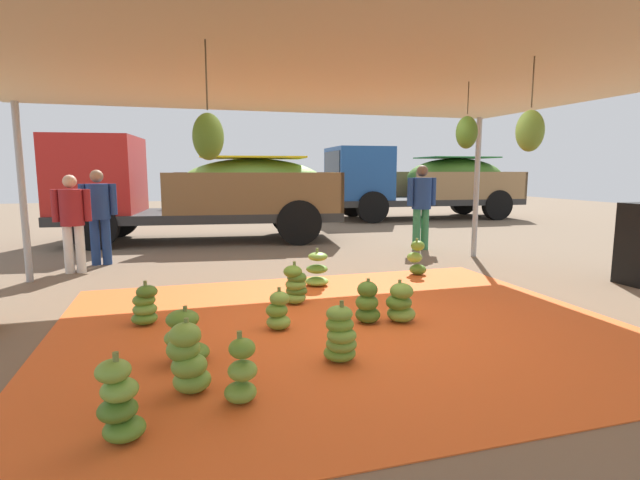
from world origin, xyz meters
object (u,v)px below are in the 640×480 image
cargo_truck_main (194,188)px  worker_2 (421,201)px  banana_bunch_6 (119,403)px  banana_bunch_7 (188,360)px  banana_bunch_9 (367,304)px  worker_0 (99,210)px  banana_bunch_5 (317,271)px  banana_bunch_11 (340,336)px  cargo_truck_far (420,181)px  banana_bunch_10 (295,286)px  banana_bunch_0 (145,306)px  banana_bunch_1 (400,304)px  banana_bunch_3 (242,373)px  banana_bunch_8 (185,338)px  banana_bunch_2 (278,312)px  worker_1 (72,216)px  banana_bunch_4 (417,259)px

cargo_truck_main → worker_2: bearing=-30.8°
banana_bunch_6 → banana_bunch_7: (0.41, 0.55, 0.01)m
banana_bunch_9 → worker_0: bearing=126.2°
banana_bunch_5 → banana_bunch_11: 2.78m
cargo_truck_far → banana_bunch_10: bearing=-125.3°
banana_bunch_0 → cargo_truck_far: 12.92m
banana_bunch_5 → banana_bunch_1: bearing=-77.8°
cargo_truck_far → banana_bunch_3: bearing=-122.9°
banana_bunch_6 → banana_bunch_8: 1.23m
banana_bunch_7 → worker_0: size_ratio=0.35×
banana_bunch_0 → banana_bunch_2: banana_bunch_0 is taller
banana_bunch_1 → worker_1: bearing=135.2°
banana_bunch_7 → worker_0: worker_0 is taller
banana_bunch_5 → banana_bunch_9: bearing=-88.5°
banana_bunch_6 → cargo_truck_main: 8.77m
banana_bunch_2 → cargo_truck_main: size_ratio=0.07×
banana_bunch_1 → banana_bunch_8: size_ratio=0.95×
banana_bunch_5 → banana_bunch_6: banana_bunch_6 is taller
cargo_truck_far → banana_bunch_5: bearing=-125.6°
banana_bunch_5 → cargo_truck_far: size_ratio=0.08×
banana_bunch_2 → banana_bunch_7: 1.55m
worker_0 → worker_2: worker_2 is taller
banana_bunch_2 → banana_bunch_5: 1.95m
banana_bunch_6 → banana_bunch_11: size_ratio=1.06×
banana_bunch_0 → banana_bunch_9: bearing=-15.5°
banana_bunch_8 → banana_bunch_4: bearing=36.5°
banana_bunch_1 → banana_bunch_2: (-1.32, 0.14, -0.02)m
banana_bunch_10 → cargo_truck_far: size_ratio=0.08×
banana_bunch_8 → worker_2: 6.90m
banana_bunch_5 → worker_2: (2.97, 2.51, 0.79)m
banana_bunch_9 → worker_2: bearing=55.8°
banana_bunch_8 → worker_0: 5.20m
banana_bunch_9 → cargo_truck_far: bearing=59.6°
banana_bunch_2 → banana_bunch_4: bearing=37.3°
banana_bunch_4 → cargo_truck_far: bearing=62.0°
cargo_truck_far → worker_1: cargo_truck_far is taller
banana_bunch_1 → worker_0: size_ratio=0.28×
banana_bunch_2 → banana_bunch_6: (-1.34, -1.79, 0.06)m
banana_bunch_0 → cargo_truck_main: cargo_truck_main is taller
banana_bunch_0 → worker_1: worker_1 is taller
banana_bunch_2 → banana_bunch_0: bearing=157.1°
banana_bunch_6 → worker_2: (5.23, 6.02, 0.77)m
banana_bunch_4 → banana_bunch_8: bearing=-143.5°
banana_bunch_10 → cargo_truck_main: (-0.97, 6.00, 1.00)m
cargo_truck_main → worker_2: size_ratio=3.73×
banana_bunch_1 → banana_bunch_7: banana_bunch_7 is taller
banana_bunch_7 → worker_0: (-1.34, 5.58, 0.70)m
worker_0 → banana_bunch_9: bearing=-53.8°
banana_bunch_9 → banana_bunch_10: (-0.56, 0.97, 0.01)m
banana_bunch_2 → banana_bunch_8: bearing=-146.1°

